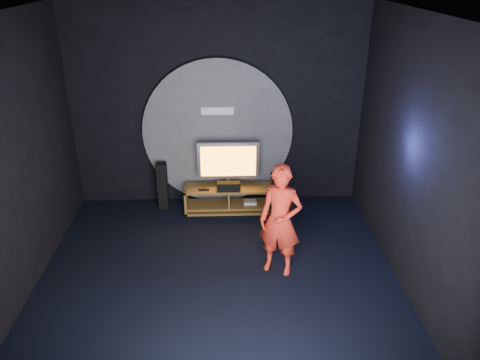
% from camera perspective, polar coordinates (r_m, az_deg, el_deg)
% --- Properties ---
extents(floor, '(5.00, 5.00, 0.00)m').
position_cam_1_polar(floor, '(6.63, -2.65, -12.20)').
color(floor, black).
rests_on(floor, ground).
extents(back_wall, '(5.00, 0.04, 3.50)m').
position_cam_1_polar(back_wall, '(8.10, -2.79, 8.84)').
color(back_wall, black).
rests_on(back_wall, ground).
extents(front_wall, '(5.00, 0.04, 3.50)m').
position_cam_1_polar(front_wall, '(3.58, -3.48, -14.19)').
color(front_wall, black).
rests_on(front_wall, ground).
extents(left_wall, '(0.04, 5.00, 3.50)m').
position_cam_1_polar(left_wall, '(6.31, -26.35, 1.32)').
color(left_wall, black).
rests_on(left_wall, ground).
extents(right_wall, '(0.04, 5.00, 3.50)m').
position_cam_1_polar(right_wall, '(6.22, 20.73, 2.03)').
color(right_wall, black).
rests_on(right_wall, ground).
extents(ceiling, '(5.00, 5.00, 0.01)m').
position_cam_1_polar(ceiling, '(5.30, -3.44, 19.54)').
color(ceiling, black).
rests_on(ceiling, back_wall).
extents(wall_disc_panel, '(2.60, 0.11, 2.60)m').
position_cam_1_polar(wall_disc_panel, '(8.18, -2.73, 5.71)').
color(wall_disc_panel, '#515156').
rests_on(wall_disc_panel, ground).
extents(media_console, '(1.53, 0.45, 0.45)m').
position_cam_1_polar(media_console, '(8.26, -1.34, -2.45)').
color(media_console, brown).
rests_on(media_console, ground).
extents(tv, '(1.06, 0.22, 0.79)m').
position_cam_1_polar(tv, '(8.03, -1.44, 2.15)').
color(tv, '#B8B9C0').
rests_on(tv, media_console).
extents(center_speaker, '(0.40, 0.15, 0.15)m').
position_cam_1_polar(center_speaker, '(7.99, -1.39, -0.79)').
color(center_speaker, black).
rests_on(center_speaker, media_console).
extents(remote, '(0.18, 0.05, 0.02)m').
position_cam_1_polar(remote, '(8.04, -4.44, -1.20)').
color(remote, black).
rests_on(remote, media_console).
extents(tower_speaker_left, '(0.17, 0.19, 0.84)m').
position_cam_1_polar(tower_speaker_left, '(8.37, -9.41, -0.67)').
color(tower_speaker_left, black).
rests_on(tower_speaker_left, ground).
extents(tower_speaker_right, '(0.17, 0.19, 0.84)m').
position_cam_1_polar(tower_speaker_right, '(7.88, 4.32, -2.08)').
color(tower_speaker_right, black).
rests_on(tower_speaker_right, ground).
extents(subwoofer, '(0.31, 0.31, 0.34)m').
position_cam_1_polar(subwoofer, '(8.11, 5.34, -3.30)').
color(subwoofer, black).
rests_on(subwoofer, ground).
extents(player, '(0.69, 0.58, 1.61)m').
position_cam_1_polar(player, '(6.42, 4.93, -4.97)').
color(player, red).
rests_on(player, ground).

